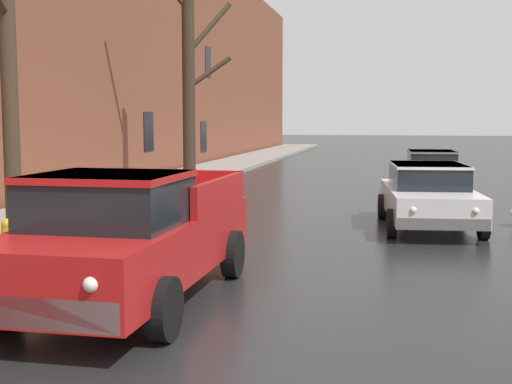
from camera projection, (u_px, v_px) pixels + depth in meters
left_sidewalk_slab at (131, 193)px, 21.84m from camera, size 2.99×80.00×0.16m
brick_townhouse_facade at (68, 17)px, 21.66m from camera, size 0.63×80.00×11.21m
snow_bank_mid_block_left at (62, 225)px, 14.12m from camera, size 1.65×1.41×0.50m
bare_tree_second_along_sidewalk at (6, 64)px, 12.36m from camera, size 2.19×3.15×6.35m
bare_tree_mid_block at (189, 77)px, 23.19m from camera, size 2.76×2.33×7.73m
pickup_truck_red_approaching_near_lane at (129, 236)px, 9.00m from camera, size 2.22×5.26×1.76m
sedan_white_parked_kerbside_close at (428, 194)px, 15.22m from camera, size 2.29×4.52×1.42m
sedan_grey_parked_kerbside_mid at (431, 172)px, 21.45m from camera, size 1.93×4.06×1.42m
fire_hydrant at (8, 239)px, 11.84m from camera, size 0.42×0.22×0.71m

